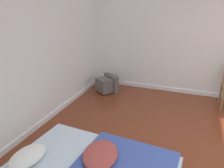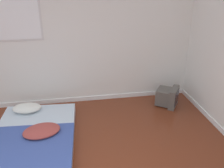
# 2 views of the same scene
# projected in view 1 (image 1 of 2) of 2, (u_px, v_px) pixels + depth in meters

# --- Properties ---
(wall_back) EXTENTS (7.88, 0.08, 2.60)m
(wall_back) POSITION_uv_depth(u_px,v_px,m) (13.00, 57.00, 3.04)
(wall_back) COLOR white
(wall_back) RESTS_ON ground_plane
(crt_tv) EXTENTS (0.56, 0.56, 0.40)m
(crt_tv) POSITION_uv_depth(u_px,v_px,m) (107.00, 84.00, 5.16)
(crt_tv) COLOR #56514C
(crt_tv) RESTS_ON ground_plane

